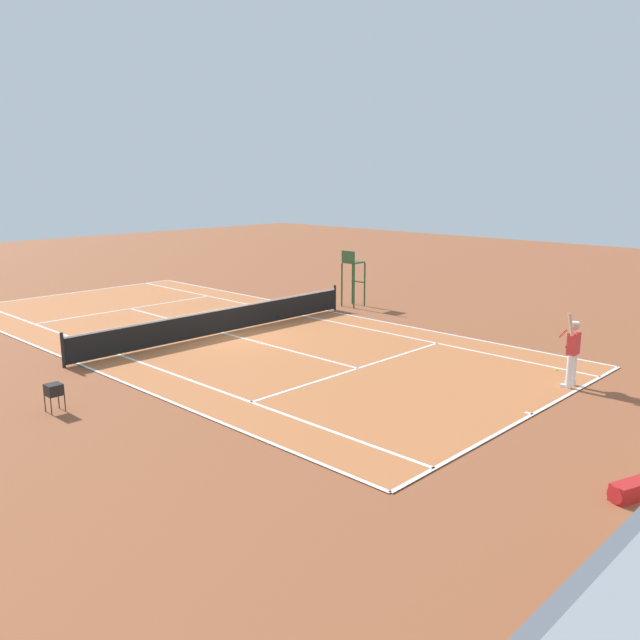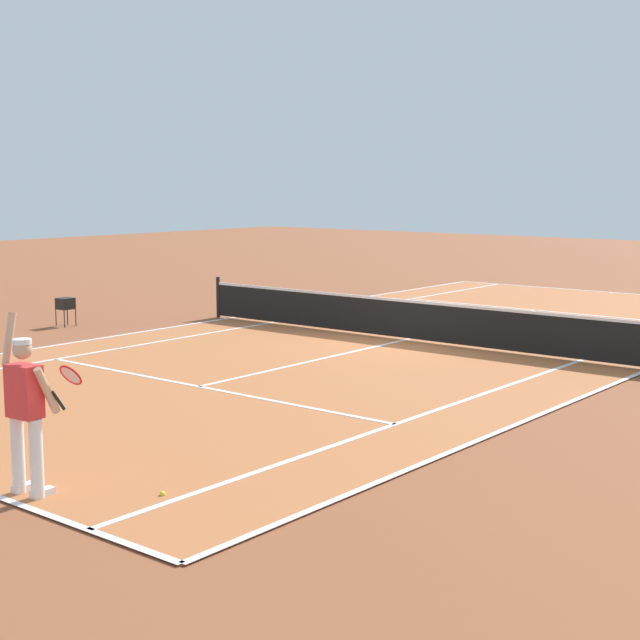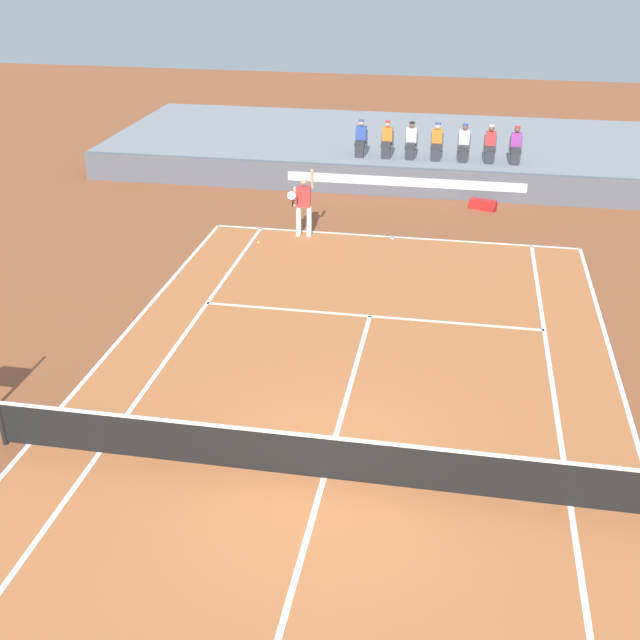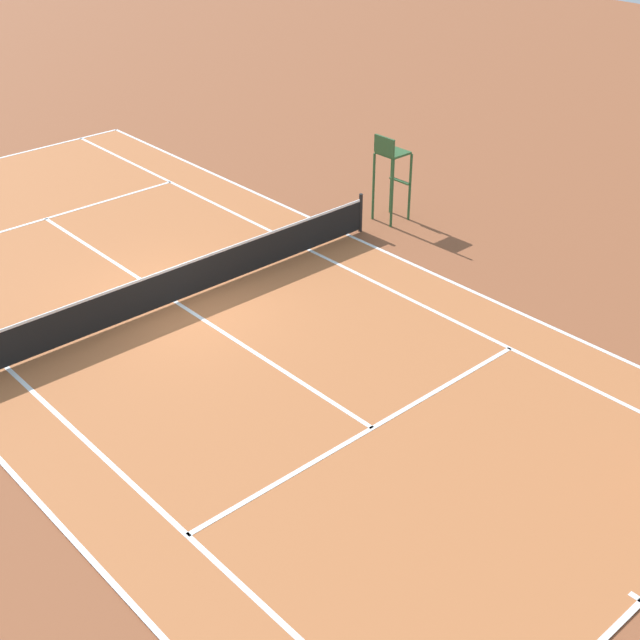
{
  "view_description": "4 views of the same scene",
  "coord_description": "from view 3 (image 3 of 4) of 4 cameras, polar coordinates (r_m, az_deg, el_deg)",
  "views": [
    {
      "loc": [
        14.2,
        18.51,
        5.59
      ],
      "look_at": [
        -0.81,
        4.07,
        1.0
      ],
      "focal_mm": 36.95,
      "sensor_mm": 36.0,
      "label": 1
    },
    {
      "loc": [
        -11.78,
        17.61,
        3.52
      ],
      "look_at": [
        -0.81,
        4.07,
        1.0
      ],
      "focal_mm": 53.47,
      "sensor_mm": 36.0,
      "label": 2
    },
    {
      "loc": [
        1.92,
        -10.82,
        8.62
      ],
      "look_at": [
        -0.81,
        4.07,
        1.0
      ],
      "focal_mm": 44.75,
      "sensor_mm": 36.0,
      "label": 3
    },
    {
      "loc": [
        9.39,
        15.36,
        9.92
      ],
      "look_at": [
        -0.81,
        4.07,
        1.0
      ],
      "focal_mm": 49.36,
      "sensor_mm": 36.0,
      "label": 4
    }
  ],
  "objects": [
    {
      "name": "equipment_bag",
      "position": [
        27.25,
        11.57,
        8.09
      ],
      "size": [
        0.96,
        0.59,
        0.32
      ],
      "color": "red",
      "rests_on": "ground"
    },
    {
      "name": "tennis_ball",
      "position": [
        23.87,
        -4.41,
        5.56
      ],
      "size": [
        0.07,
        0.07,
        0.07
      ],
      "primitive_type": "sphere",
      "color": "#D1E533",
      "rests_on": "ground"
    },
    {
      "name": "spectator_seated_4",
      "position": [
        28.99,
        10.25,
        12.33
      ],
      "size": [
        0.44,
        0.6,
        1.27
      ],
      "color": "#474C56",
      "rests_on": "bleacher_platform"
    },
    {
      "name": "spectator_seated_5",
      "position": [
        29.0,
        12.07,
        12.18
      ],
      "size": [
        0.44,
        0.6,
        1.27
      ],
      "color": "#474C56",
      "rests_on": "bleacher_platform"
    },
    {
      "name": "spectator_seated_0",
      "position": [
        29.22,
        2.93,
        12.82
      ],
      "size": [
        0.44,
        0.6,
        1.27
      ],
      "color": "#474C56",
      "rests_on": "bleacher_platform"
    },
    {
      "name": "spectator_seated_3",
      "position": [
        29.0,
        8.35,
        12.48
      ],
      "size": [
        0.44,
        0.6,
        1.27
      ],
      "color": "#474C56",
      "rests_on": "bleacher_platform"
    },
    {
      "name": "ground_plane",
      "position": [
        13.97,
        0.25,
        -11.39
      ],
      "size": [
        80.0,
        80.0,
        0.0
      ],
      "primitive_type": "plane",
      "color": "brown"
    },
    {
      "name": "net",
      "position": [
        13.65,
        0.26,
        -9.67
      ],
      "size": [
        11.98,
        0.1,
        1.07
      ],
      "color": "black",
      "rests_on": "ground"
    },
    {
      "name": "barrier_wall",
      "position": [
        28.07,
        6.09,
        9.77
      ],
      "size": [
        23.47,
        0.25,
        1.01
      ],
      "color": "#565B66",
      "rests_on": "ground"
    },
    {
      "name": "tennis_player",
      "position": [
        24.14,
        -1.19,
        8.3
      ],
      "size": [
        0.76,
        0.67,
        2.08
      ],
      "color": "white",
      "rests_on": "ground"
    },
    {
      "name": "court",
      "position": [
        13.96,
        0.25,
        -11.36
      ],
      "size": [
        11.08,
        23.88,
        0.03
      ],
      "color": "#B76638",
      "rests_on": "ground"
    },
    {
      "name": "spectator_seated_1",
      "position": [
        29.11,
        4.81,
        12.71
      ],
      "size": [
        0.44,
        0.6,
        1.27
      ],
      "color": "#474C56",
      "rests_on": "bleacher_platform"
    },
    {
      "name": "spectator_seated_6",
      "position": [
        29.04,
        13.83,
        12.02
      ],
      "size": [
        0.44,
        0.6,
        1.27
      ],
      "color": "#474C56",
      "rests_on": "bleacher_platform"
    },
    {
      "name": "bleacher_platform",
      "position": [
        32.34,
        6.78,
        12.01
      ],
      "size": [
        23.47,
        8.65,
        1.01
      ],
      "primitive_type": "cube",
      "color": "gray",
      "rests_on": "ground"
    },
    {
      "name": "spectator_seated_2",
      "position": [
        29.05,
        6.53,
        12.61
      ],
      "size": [
        0.44,
        0.6,
        1.27
      ],
      "color": "#474C56",
      "rests_on": "bleacher_platform"
    }
  ]
}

